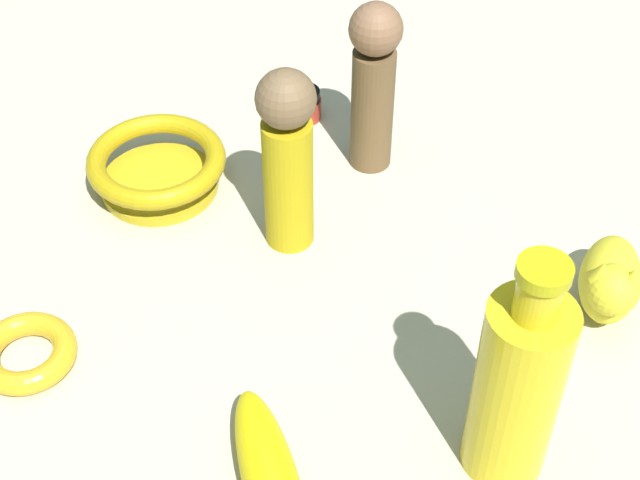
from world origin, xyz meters
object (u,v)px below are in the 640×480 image
at_px(bangle, 26,353).
at_px(cat_figurine, 611,280).
at_px(bowl, 157,166).
at_px(person_figure_adult, 373,81).
at_px(nail_polish_jar, 305,104).
at_px(person_figure_child, 288,156).
at_px(bottle_tall, 518,385).

xyz_separation_m(bangle, cat_figurine, (-0.33, -0.41, 0.03)).
height_order(bowl, person_figure_adult, person_figure_adult).
height_order(nail_polish_jar, person_figure_child, person_figure_child).
relative_size(bangle, person_figure_adult, 0.46).
bearing_deg(bowl, person_figure_adult, -124.86).
bearing_deg(person_figure_child, bowl, 15.56).
bearing_deg(bowl, bangle, 113.06).
bearing_deg(nail_polish_jar, person_figure_adult, 176.72).
bearing_deg(bangle, bowl, -66.94).
bearing_deg(person_figure_child, bangle, 78.58).
xyz_separation_m(bangle, person_figure_adult, (-0.03, -0.42, 0.09)).
height_order(cat_figurine, bowl, cat_figurine).
xyz_separation_m(person_figure_child, bottle_tall, (-0.31, 0.06, -0.01)).
height_order(person_figure_child, bottle_tall, bottle_tall).
relative_size(bangle, bottle_tall, 0.40).
height_order(person_figure_adult, bottle_tall, bottle_tall).
distance_m(person_figure_child, bangle, 0.29).
distance_m(bowl, person_figure_adult, 0.24).
distance_m(nail_polish_jar, person_figure_adult, 0.14).
relative_size(person_figure_child, cat_figurine, 1.63).
relative_size(cat_figurine, bottle_tall, 0.54).
relative_size(bowl, bottle_tall, 0.64).
bearing_deg(person_figure_child, nail_polish_jar, -49.51).
distance_m(bangle, cat_figurine, 0.53).
xyz_separation_m(person_figure_adult, bottle_tall, (-0.33, 0.20, -0.01)).
height_order(person_figure_child, cat_figurine, person_figure_child).
bearing_deg(person_figure_child, person_figure_adult, -81.14).
bearing_deg(cat_figurine, nail_polish_jar, -2.18).
bearing_deg(nail_polish_jar, bottle_tall, 154.16).
relative_size(nail_polish_jar, bangle, 0.42).
distance_m(cat_figurine, bottle_tall, 0.21).
height_order(bangle, bowl, bowl).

